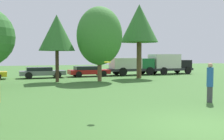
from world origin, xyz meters
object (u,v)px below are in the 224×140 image
frisbee (107,62)px  delivery_truck_green (132,65)px  tree_2 (99,36)px  tree_3 (139,24)px  person_catcher (210,82)px  parked_car_grey (42,72)px  parked_car_red (88,71)px  delivery_truck_black (168,63)px  tree_1 (57,33)px

frisbee → delivery_truck_green: delivery_truck_green is taller
tree_2 → tree_3: size_ratio=0.89×
person_catcher → tree_3: bearing=-107.5°
tree_2 → parked_car_grey: size_ratio=1.44×
parked_car_red → delivery_truck_green: size_ratio=0.80×
frisbee → parked_car_red: frisbee is taller
person_catcher → tree_2: tree_2 is taller
delivery_truck_green → delivery_truck_black: (5.23, -0.03, 0.15)m
delivery_truck_black → person_catcher: bearing=-118.4°
parked_car_red → delivery_truck_black: 10.77m
tree_1 → delivery_truck_black: bearing=18.9°
tree_3 → parked_car_grey: bearing=156.5°
tree_1 → parked_car_grey: size_ratio=1.26×
tree_2 → delivery_truck_green: size_ratio=1.17×
parked_car_red → delivery_truck_black: bearing=2.5°
tree_3 → frisbee: bearing=-122.5°
parked_car_grey → parked_car_red: bearing=2.7°
person_catcher → delivery_truck_green: (4.90, 17.96, 0.21)m
frisbee → tree_1: 13.68m
parked_car_red → delivery_truck_green: (5.51, 0.30, 0.57)m
delivery_truck_green → frisbee: bearing=-118.2°
tree_3 → delivery_truck_green: 6.33m
tree_2 → tree_3: 5.22m
tree_2 → parked_car_grey: 7.76m
frisbee → tree_3: (9.05, 14.23, 3.51)m
tree_2 → parked_car_red: bearing=83.1°
person_catcher → tree_1: size_ratio=0.33×
frisbee → person_catcher: bearing=7.2°
tree_3 → parked_car_grey: tree_3 is taller
tree_1 → tree_2: bearing=-11.3°
frisbee → parked_car_grey: bearing=90.3°
parked_car_red → frisbee: bearing=-104.0°
parked_car_red → delivery_truck_black: (10.74, 0.27, 0.73)m
parked_car_grey → delivery_truck_green: (10.53, 0.45, 0.58)m
tree_1 → frisbee: bearing=-92.7°
delivery_truck_black → tree_1: bearing=-160.1°
tree_2 → delivery_truck_black: tree_2 is taller
parked_car_grey → tree_1: bearing=-80.4°
person_catcher → parked_car_grey: bearing=-75.2°
tree_1 → parked_car_red: bearing=48.5°
parked_car_grey → delivery_truck_green: bearing=3.5°
frisbee → tree_3: size_ratio=0.03×
person_catcher → frisbee: (-5.55, -0.70, 1.01)m
person_catcher → tree_2: 12.51m
parked_car_grey → parked_car_red: 5.02m
tree_2 → frisbee: bearing=-108.5°
tree_3 → delivery_truck_green: tree_3 is taller
parked_car_grey → delivery_truck_green: size_ratio=0.81×
frisbee → tree_1: tree_1 is taller
person_catcher → parked_car_red: person_catcher is taller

